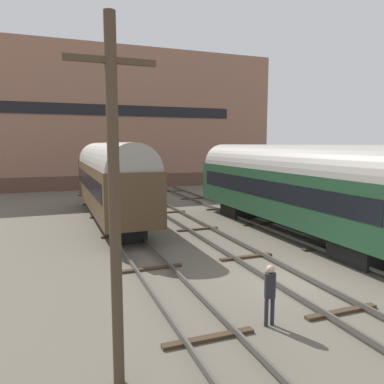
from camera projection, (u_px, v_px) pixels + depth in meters
name	position (u px, v px, depth m)	size (l,w,h in m)	color
ground_plane	(284.00, 280.00, 14.28)	(200.00, 200.00, 0.00)	#60594C
track_left	(174.00, 293.00, 12.70)	(2.60, 60.00, 0.26)	#4C4742
track_middle	(285.00, 277.00, 14.26)	(2.60, 60.00, 0.26)	#4C4742
track_right	(373.00, 264.00, 15.82)	(2.60, 60.00, 0.26)	#4C4742
train_car_green	(286.00, 184.00, 21.41)	(3.03, 17.59, 5.13)	black
train_car_brown	(111.00, 177.00, 24.86)	(3.05, 15.65, 5.25)	black
person_worker	(270.00, 289.00, 10.58)	(0.32, 0.32, 1.80)	#282833
utility_pole	(114.00, 201.00, 7.63)	(1.80, 0.24, 7.72)	#473828
warehouse_building	(107.00, 121.00, 48.66)	(39.74, 13.74, 16.24)	brown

